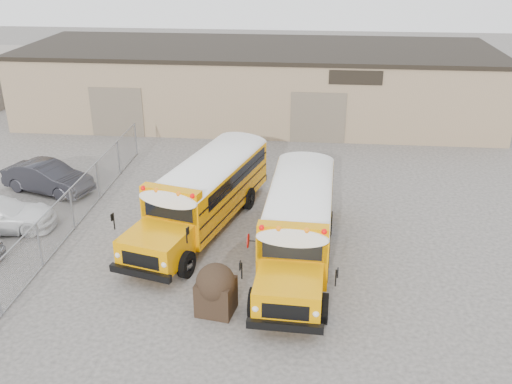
# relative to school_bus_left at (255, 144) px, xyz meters

# --- Properties ---
(ground) EXTENTS (120.00, 120.00, 0.00)m
(ground) POSITION_rel_school_bus_left_xyz_m (-0.87, -9.64, -1.63)
(ground) COLOR #474441
(ground) RESTS_ON ground
(warehouse) EXTENTS (30.20, 10.20, 4.67)m
(warehouse) POSITION_rel_school_bus_left_xyz_m (-0.87, 10.35, 0.74)
(warehouse) COLOR #92795A
(warehouse) RESTS_ON ground
(chainlink_fence) EXTENTS (0.07, 18.07, 1.81)m
(chainlink_fence) POSITION_rel_school_bus_left_xyz_m (-6.87, -6.64, -0.73)
(chainlink_fence) COLOR gray
(chainlink_fence) RESTS_ON ground
(school_bus_left) EXTENTS (4.75, 9.91, 2.82)m
(school_bus_left) POSITION_rel_school_bus_left_xyz_m (0.00, 0.00, 0.00)
(school_bus_left) COLOR #EE9400
(school_bus_left) RESTS_ON ground
(school_bus_right) EXTENTS (3.06, 9.59, 2.78)m
(school_bus_right) POSITION_rel_school_bus_left_xyz_m (2.65, -2.21, -0.02)
(school_bus_right) COLOR #E99200
(school_bus_right) RESTS_ON ground
(tarp_bundle) EXTENTS (1.31, 1.26, 1.72)m
(tarp_bundle) POSITION_rel_school_bus_left_xyz_m (-0.09, -11.74, -0.75)
(tarp_bundle) COLOR black
(tarp_bundle) RESTS_ON ground
(car_dark) EXTENTS (4.63, 2.75, 1.44)m
(car_dark) POSITION_rel_school_bus_left_xyz_m (-9.54, -3.07, -0.91)
(car_dark) COLOR black
(car_dark) RESTS_ON ground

